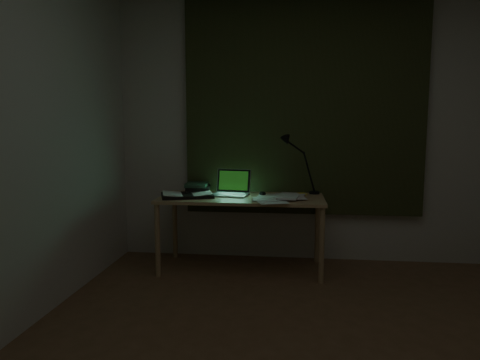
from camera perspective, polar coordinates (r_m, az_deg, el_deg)
The scene contains 11 objects.
wall_back at distance 4.09m, azimuth 8.37°, elevation 6.77°, with size 3.50×0.00×2.50m, color beige.
curtain at distance 4.05m, azimuth 8.44°, elevation 9.60°, with size 2.20×0.06×2.00m, color #31381C.
desk at distance 3.83m, azimuth 0.21°, elevation -7.11°, with size 1.44×0.63×0.66m, color tan, non-canonical shape.
laptop at distance 3.81m, azimuth -1.41°, elevation -0.40°, with size 0.32×0.36×0.23m, color #B8B9BD, non-canonical shape.
open_textbook at distance 3.79m, azimuth -7.07°, elevation -1.94°, with size 0.44×0.32×0.04m, color white, non-canonical shape.
book_stack at distance 3.99m, azimuth -5.72°, elevation -1.02°, with size 0.21×0.26×0.10m, color white, non-canonical shape.
loose_papers at distance 3.66m, azimuth 5.55°, elevation -2.39°, with size 0.37×0.40×0.02m, color silver, non-canonical shape.
mouse at distance 3.84m, azimuth 3.03°, elevation -1.81°, with size 0.06×0.10×0.04m, color black.
sticky_yellow at distance 3.92m, azimuth 8.24°, elevation -1.84°, with size 0.07×0.07×0.02m, color yellow.
sticky_pink at distance 3.91m, azimuth 7.90°, elevation -1.86°, with size 0.07×0.07×0.01m, color #E2576E.
desk_lamp at distance 3.96m, azimuth 9.96°, elevation 1.85°, with size 0.34×0.27×0.51m, color black, non-canonical shape.
Camera 1 is at (-0.13, -2.08, 1.26)m, focal length 32.00 mm.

